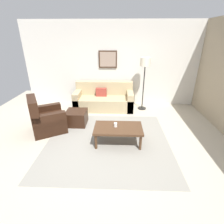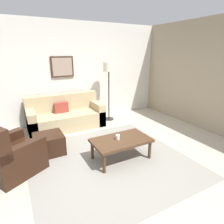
{
  "view_description": "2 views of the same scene",
  "coord_description": "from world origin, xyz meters",
  "px_view_note": "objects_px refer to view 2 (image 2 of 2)",
  "views": [
    {
      "loc": [
        0.23,
        -3.44,
        2.32
      ],
      "look_at": [
        0.1,
        0.13,
        0.72
      ],
      "focal_mm": 27.31,
      "sensor_mm": 36.0,
      "label": 1
    },
    {
      "loc": [
        -1.44,
        -2.81,
        2.0
      ],
      "look_at": [
        0.2,
        0.26,
        0.88
      ],
      "focal_mm": 30.27,
      "sensor_mm": 36.0,
      "label": 2
    }
  ],
  "objects_px": {
    "armchair_leather": "(9,157)",
    "cup": "(118,137)",
    "framed_artwork": "(62,67)",
    "coffee_table": "(121,142)",
    "ottoman": "(49,144)",
    "couch_main": "(65,116)",
    "lamp_standing": "(109,73)"
  },
  "relations": [
    {
      "from": "ottoman",
      "to": "couch_main",
      "type": "bearing_deg",
      "value": 61.64
    },
    {
      "from": "ottoman",
      "to": "coffee_table",
      "type": "distance_m",
      "value": 1.48
    },
    {
      "from": "ottoman",
      "to": "framed_artwork",
      "type": "height_order",
      "value": "framed_artwork"
    },
    {
      "from": "ottoman",
      "to": "framed_artwork",
      "type": "bearing_deg",
      "value": 64.32
    },
    {
      "from": "couch_main",
      "to": "framed_artwork",
      "type": "bearing_deg",
      "value": 73.52
    },
    {
      "from": "cup",
      "to": "couch_main",
      "type": "bearing_deg",
      "value": 101.6
    },
    {
      "from": "ottoman",
      "to": "cup",
      "type": "distance_m",
      "value": 1.43
    },
    {
      "from": "ottoman",
      "to": "framed_artwork",
      "type": "xyz_separation_m",
      "value": [
        0.8,
        1.66,
        1.39
      ]
    },
    {
      "from": "couch_main",
      "to": "cup",
      "type": "bearing_deg",
      "value": -78.4
    },
    {
      "from": "couch_main",
      "to": "armchair_leather",
      "type": "bearing_deg",
      "value": -130.14
    },
    {
      "from": "couch_main",
      "to": "lamp_standing",
      "type": "distance_m",
      "value": 1.72
    },
    {
      "from": "armchair_leather",
      "to": "cup",
      "type": "height_order",
      "value": "armchair_leather"
    },
    {
      "from": "lamp_standing",
      "to": "ottoman",
      "type": "bearing_deg",
      "value": -148.96
    },
    {
      "from": "coffee_table",
      "to": "cup",
      "type": "bearing_deg",
      "value": 159.85
    },
    {
      "from": "couch_main",
      "to": "armchair_leather",
      "type": "xyz_separation_m",
      "value": [
        -1.4,
        -1.66,
        0.01
      ]
    },
    {
      "from": "armchair_leather",
      "to": "lamp_standing",
      "type": "height_order",
      "value": "lamp_standing"
    },
    {
      "from": "coffee_table",
      "to": "framed_artwork",
      "type": "distance_m",
      "value": 2.85
    },
    {
      "from": "coffee_table",
      "to": "armchair_leather",
      "type": "bearing_deg",
      "value": 165.83
    },
    {
      "from": "coffee_table",
      "to": "couch_main",
      "type": "bearing_deg",
      "value": 103.08
    },
    {
      "from": "couch_main",
      "to": "coffee_table",
      "type": "height_order",
      "value": "couch_main"
    },
    {
      "from": "lamp_standing",
      "to": "framed_artwork",
      "type": "distance_m",
      "value": 1.29
    },
    {
      "from": "armchair_leather",
      "to": "ottoman",
      "type": "xyz_separation_m",
      "value": [
        0.72,
        0.4,
        -0.11
      ]
    },
    {
      "from": "armchair_leather",
      "to": "framed_artwork",
      "type": "xyz_separation_m",
      "value": [
        1.52,
        2.07,
        1.28
      ]
    },
    {
      "from": "lamp_standing",
      "to": "framed_artwork",
      "type": "xyz_separation_m",
      "value": [
        -1.2,
        0.46,
        0.18
      ]
    },
    {
      "from": "coffee_table",
      "to": "lamp_standing",
      "type": "distance_m",
      "value": 2.47
    },
    {
      "from": "ottoman",
      "to": "cup",
      "type": "xyz_separation_m",
      "value": [
        1.12,
        -0.86,
        0.26
      ]
    },
    {
      "from": "couch_main",
      "to": "ottoman",
      "type": "xyz_separation_m",
      "value": [
        -0.68,
        -1.26,
        -0.1
      ]
    },
    {
      "from": "couch_main",
      "to": "cup",
      "type": "xyz_separation_m",
      "value": [
        0.44,
        -2.12,
        0.16
      ]
    },
    {
      "from": "armchair_leather",
      "to": "coffee_table",
      "type": "xyz_separation_m",
      "value": [
        1.9,
        -0.48,
        0.05
      ]
    },
    {
      "from": "couch_main",
      "to": "coffee_table",
      "type": "relative_size",
      "value": 1.78
    },
    {
      "from": "armchair_leather",
      "to": "ottoman",
      "type": "bearing_deg",
      "value": 29.17
    },
    {
      "from": "cup",
      "to": "framed_artwork",
      "type": "distance_m",
      "value": 2.78
    }
  ]
}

